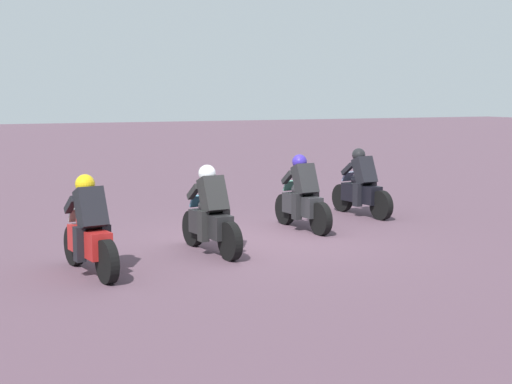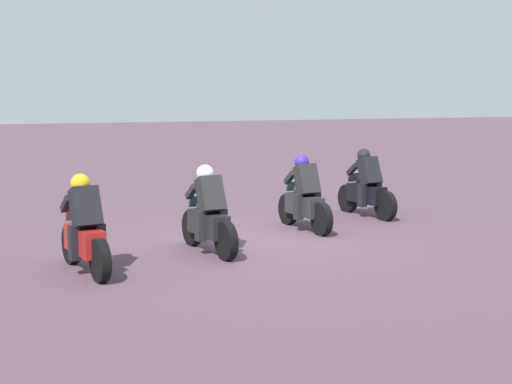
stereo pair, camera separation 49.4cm
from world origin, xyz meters
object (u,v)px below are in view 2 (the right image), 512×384
(rider_lane_b, at_px, (304,199))
(rider_lane_c, at_px, (208,217))
(rider_lane_d, at_px, (85,232))
(rider_lane_a, at_px, (367,188))

(rider_lane_b, distance_m, rider_lane_c, 2.82)
(rider_lane_b, relative_size, rider_lane_d, 1.00)
(rider_lane_a, distance_m, rider_lane_b, 2.27)
(rider_lane_b, bearing_deg, rider_lane_a, -66.33)
(rider_lane_b, bearing_deg, rider_lane_d, 110.45)
(rider_lane_a, height_order, rider_lane_d, same)
(rider_lane_c, xyz_separation_m, rider_lane_d, (-0.64, 2.22, 0.00))
(rider_lane_b, xyz_separation_m, rider_lane_d, (-1.94, 4.72, 0.00))
(rider_lane_a, xyz_separation_m, rider_lane_c, (-2.28, 4.55, 0.00))
(rider_lane_a, distance_m, rider_lane_d, 7.37)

